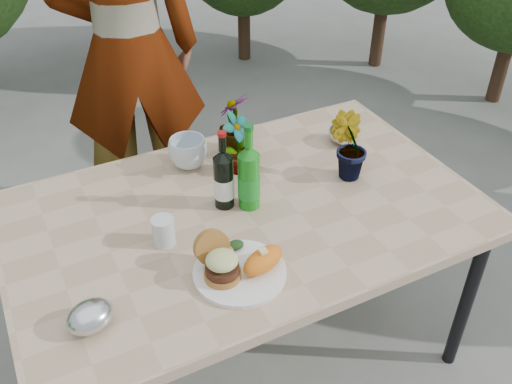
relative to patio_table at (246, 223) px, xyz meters
name	(u,v)px	position (x,y,z in m)	size (l,w,h in m)	color
ground	(247,349)	(0.00, 0.00, -0.69)	(80.00, 80.00, 0.00)	slate
patio_table	(246,223)	(0.00, 0.00, 0.00)	(1.60, 1.00, 0.75)	tan
dinner_plate	(240,273)	(-0.15, -0.27, 0.06)	(0.28, 0.28, 0.01)	white
burger_stack	(220,262)	(-0.21, -0.25, 0.12)	(0.11, 0.16, 0.11)	#B7722D
sweet_potato	(263,260)	(-0.08, -0.29, 0.10)	(0.15, 0.08, 0.06)	orange
grilled_veg	(232,247)	(-0.13, -0.18, 0.09)	(0.08, 0.05, 0.03)	olive
wine_bottle	(224,179)	(-0.05, 0.06, 0.16)	(0.07, 0.07, 0.29)	black
sparkling_water	(249,178)	(0.02, 0.02, 0.17)	(0.08, 0.08, 0.32)	#167B17
plastic_cup	(164,231)	(-0.30, -0.03, 0.10)	(0.07, 0.07, 0.10)	silver
seedling_left	(238,144)	(0.07, 0.21, 0.18)	(0.13, 0.09, 0.25)	#23511B
seedling_mid	(348,147)	(0.42, 0.02, 0.18)	(0.14, 0.11, 0.25)	#2E6020
seedling_right	(235,124)	(0.13, 0.35, 0.18)	(0.14, 0.14, 0.24)	#28591E
blue_bowl	(188,153)	(-0.07, 0.34, 0.11)	(0.15, 0.15, 0.11)	silver
foil_packet_left	(90,316)	(-0.59, -0.27, 0.10)	(0.13, 0.11, 0.08)	silver
foil_packet_right	(343,134)	(0.54, 0.22, 0.10)	(0.13, 0.11, 0.08)	silver
person	(128,51)	(-0.06, 1.08, 0.23)	(0.68, 0.44, 1.85)	#916448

